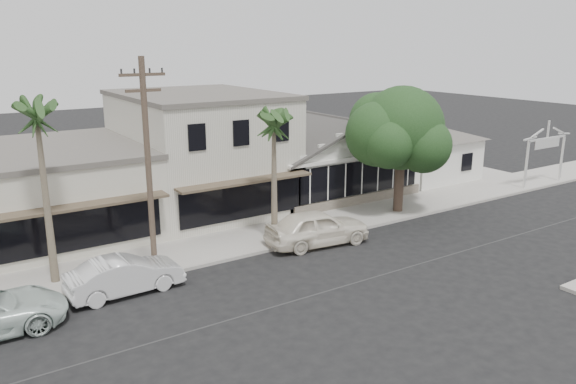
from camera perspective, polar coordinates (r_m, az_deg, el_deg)
ground at (r=24.87m, az=11.22°, el=-7.79°), size 140.00×140.00×0.00m
sidewalk_north at (r=26.15m, az=-12.44°, el=-6.52°), size 90.00×3.50×0.15m
corner_shop at (r=36.37m, az=3.39°, el=4.05°), size 10.40×8.60×5.10m
side_cottage at (r=41.25m, az=13.39°, el=3.39°), size 6.00×6.00×3.00m
arch_sign at (r=41.32m, az=24.82°, el=4.77°), size 4.12×0.12×3.95m
row_building_near at (r=33.12m, az=-8.90°, el=3.93°), size 8.00×10.00×6.50m
row_building_midnear at (r=30.89m, az=-24.16°, el=-0.22°), size 10.00×10.00×4.20m
utility_pole at (r=23.08m, az=-14.02°, el=2.75°), size 1.80×0.24×9.00m
car_0 at (r=27.10m, az=3.00°, el=-3.61°), size 5.32×2.67×1.74m
car_1 at (r=22.94m, az=-16.22°, el=-8.12°), size 4.50×1.69×1.47m
shade_tree at (r=31.94m, az=11.14°, el=6.18°), size 6.53×5.90×7.24m
palm_east at (r=26.09m, az=-1.46°, el=7.00°), size 2.96×2.96×6.90m
palm_mid at (r=23.18m, az=-24.18°, el=6.90°), size 2.35×2.35×7.86m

